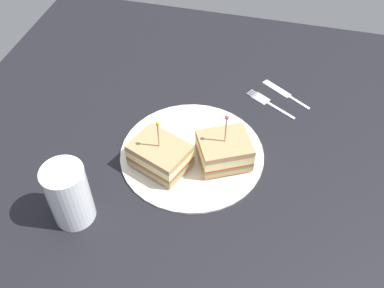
{
  "coord_description": "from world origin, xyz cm",
  "views": [
    {
      "loc": [
        -13.19,
        52.03,
        61.29
      ],
      "look_at": [
        0.0,
        0.0,
        2.81
      ],
      "focal_mm": 40.77,
      "sensor_mm": 36.0,
      "label": 1
    }
  ],
  "objects": [
    {
      "name": "drink_glass",
      "position": [
        15.43,
        17.7,
        4.99
      ],
      "size": [
        6.73,
        6.73,
        11.33
      ],
      "color": "#B74C33",
      "rests_on": "ground_plane"
    },
    {
      "name": "plate",
      "position": [
        0.0,
        0.0,
        0.41
      ],
      "size": [
        26.75,
        26.75,
        0.81
      ],
      "primitive_type": "cylinder",
      "color": "silver",
      "rests_on": "ground_plane"
    },
    {
      "name": "knife",
      "position": [
        -14.74,
        -21.67,
        0.18
      ],
      "size": [
        10.78,
        7.61,
        0.35
      ],
      "color": "silver",
      "rests_on": "ground_plane"
    },
    {
      "name": "ground_plane",
      "position": [
        0.0,
        0.0,
        -1.0
      ],
      "size": [
        99.92,
        99.92,
        2.0
      ],
      "primitive_type": "cube",
      "color": "black"
    },
    {
      "name": "sandwich_half_back",
      "position": [
        -6.07,
        0.56,
        3.33
      ],
      "size": [
        11.34,
        10.77,
        10.99
      ],
      "color": "tan",
      "rests_on": "plate"
    },
    {
      "name": "sandwich_half_front",
      "position": [
        4.76,
        4.25,
        3.2
      ],
      "size": [
        11.82,
        10.4,
        10.49
      ],
      "color": "tan",
      "rests_on": "plate"
    },
    {
      "name": "fork",
      "position": [
        -11.43,
        -17.96,
        0.18
      ],
      "size": [
        10.85,
        7.04,
        0.35
      ],
      "color": "silver",
      "rests_on": "ground_plane"
    }
  ]
}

